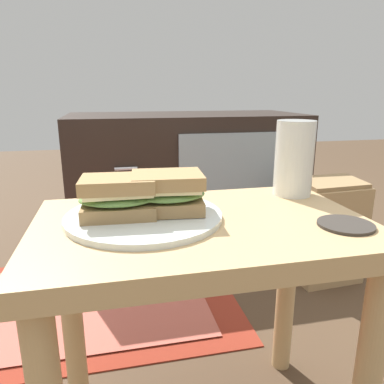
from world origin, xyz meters
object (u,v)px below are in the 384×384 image
object	(u,v)px
sandwich_front	(118,197)
coaster	(346,225)
beer_glass	(294,160)
paper_bag	(327,231)
sandwich_back	(167,192)
plate	(144,216)
tv_cabinet	(186,182)

from	to	relation	value
sandwich_front	coaster	bearing A→B (deg)	-16.02
beer_glass	paper_bag	size ratio (longest dim) A/B	0.41
sandwich_back	beer_glass	bearing A→B (deg)	16.89
sandwich_back	paper_bag	bearing A→B (deg)	37.50
plate	sandwich_back	bearing A→B (deg)	4.96
beer_glass	sandwich_front	bearing A→B (deg)	-165.76
paper_bag	sandwich_back	bearing A→B (deg)	-142.50
plate	sandwich_front	bearing A→B (deg)	-175.04
tv_cabinet	beer_glass	bearing A→B (deg)	-86.21
beer_glass	paper_bag	xyz separation A→B (m)	(0.38, 0.42, -0.35)
plate	beer_glass	xyz separation A→B (m)	(0.32, 0.09, 0.07)
tv_cabinet	beer_glass	size ratio (longest dim) A/B	6.24
plate	coaster	size ratio (longest dim) A/B	2.97
plate	beer_glass	bearing A→B (deg)	15.40
paper_bag	tv_cabinet	bearing A→B (deg)	136.04
sandwich_back	beer_glass	world-z (taller)	beer_glass
plate	paper_bag	xyz separation A→B (m)	(0.70, 0.51, -0.28)
paper_bag	beer_glass	bearing A→B (deg)	-132.07
sandwich_front	beer_glass	xyz separation A→B (m)	(0.36, 0.09, 0.03)
tv_cabinet	sandwich_front	world-z (taller)	tv_cabinet
tv_cabinet	paper_bag	size ratio (longest dim) A/B	2.55
sandwich_back	tv_cabinet	bearing A→B (deg)	76.44
tv_cabinet	paper_bag	xyz separation A→B (m)	(0.43, -0.42, -0.11)
sandwich_front	beer_glass	world-z (taller)	beer_glass
sandwich_back	paper_bag	distance (m)	0.88
coaster	sandwich_front	bearing A→B (deg)	163.98
beer_glass	coaster	size ratio (longest dim) A/B	1.73
plate	paper_bag	size ratio (longest dim) A/B	0.70
sandwich_back	coaster	distance (m)	0.30
coaster	sandwich_back	bearing A→B (deg)	158.18
plate	sandwich_front	xyz separation A→B (m)	(-0.04, -0.00, 0.04)
coaster	tv_cabinet	bearing A→B (deg)	92.84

